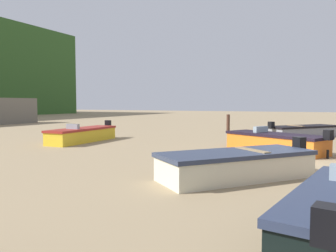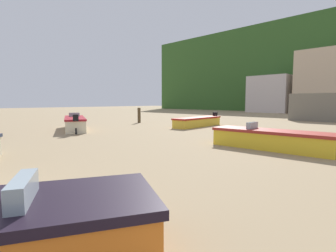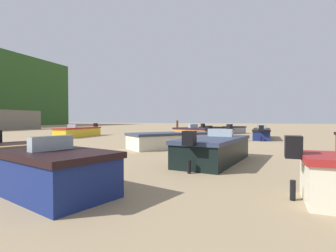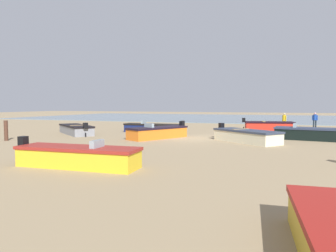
# 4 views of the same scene
# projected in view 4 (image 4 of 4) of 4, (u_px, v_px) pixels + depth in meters

# --- Properties ---
(ground_plane) EXTENTS (160.00, 160.00, 0.00)m
(ground_plane) POSITION_uv_depth(u_px,v_px,m) (192.00, 138.00, 21.81)
(ground_plane) COLOR #96805E
(tidal_water) EXTENTS (80.00, 36.00, 0.06)m
(tidal_water) POSITION_uv_depth(u_px,v_px,m) (243.00, 118.00, 55.65)
(tidal_water) COLOR slate
(tidal_water) RESTS_ON ground
(boat_grey_1) EXTENTS (4.95, 4.39, 1.08)m
(boat_grey_1) POSITION_uv_depth(u_px,v_px,m) (76.00, 129.00, 24.78)
(boat_grey_1) COLOR gray
(boat_grey_1) RESTS_ON ground
(boat_orange_4) EXTENTS (3.51, 4.84, 1.15)m
(boat_orange_4) POSITION_uv_depth(u_px,v_px,m) (158.00, 132.00, 21.70)
(boat_orange_4) COLOR orange
(boat_orange_4) RESTS_ON ground
(boat_red_5) EXTENTS (4.55, 2.31, 1.23)m
(boat_red_5) POSITION_uv_depth(u_px,v_px,m) (269.00, 127.00, 27.06)
(boat_red_5) COLOR red
(boat_red_5) RESTS_ON ground
(boat_cream_6) EXTENTS (4.63, 4.22, 1.12)m
(boat_cream_6) POSITION_uv_depth(u_px,v_px,m) (246.00, 136.00, 19.47)
(boat_cream_6) COLOR beige
(boat_cream_6) RESTS_ON ground
(boat_yellow_7) EXTENTS (5.18, 1.56, 1.12)m
(boat_yellow_7) POSITION_uv_depth(u_px,v_px,m) (78.00, 157.00, 11.63)
(boat_yellow_7) COLOR gold
(boat_yellow_7) RESTS_ON ground
(boat_black_9) EXTENTS (4.38, 2.19, 1.16)m
(boat_black_9) POSITION_uv_depth(u_px,v_px,m) (306.00, 133.00, 20.81)
(boat_black_9) COLOR black
(boat_black_9) RESTS_ON ground
(boat_navy_10) EXTENTS (5.49, 1.29, 1.08)m
(boat_navy_10) POSITION_uv_depth(u_px,v_px,m) (153.00, 128.00, 26.39)
(boat_navy_10) COLOR navy
(boat_navy_10) RESTS_ON ground
(mooring_post_near_water) EXTENTS (0.25, 0.25, 1.36)m
(mooring_post_near_water) POSITION_uv_depth(u_px,v_px,m) (6.00, 131.00, 20.25)
(mooring_post_near_water) COLOR #4A2E22
(mooring_post_near_water) RESTS_ON ground
(beach_walker_foreground) EXTENTS (0.48, 0.48, 1.62)m
(beach_walker_foreground) POSITION_uv_depth(u_px,v_px,m) (284.00, 120.00, 29.62)
(beach_walker_foreground) COLOR black
(beach_walker_foreground) RESTS_ON ground
(beach_walker_distant) EXTENTS (0.54, 0.39, 1.62)m
(beach_walker_distant) POSITION_uv_depth(u_px,v_px,m) (315.00, 119.00, 31.35)
(beach_walker_distant) COLOR black
(beach_walker_distant) RESTS_ON ground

